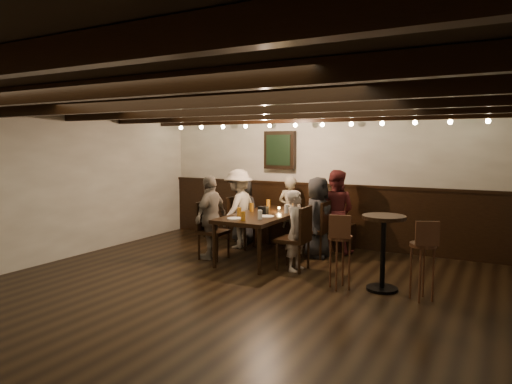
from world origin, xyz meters
The scene contains 27 objects.
room centered at (-0.29, 2.21, 1.07)m, with size 7.00×7.00×7.00m.
dining_table centered at (-0.42, 2.05, 0.67)m, with size 0.91×1.97×0.73m.
chair_left_near centered at (-1.14, 2.49, 0.28)m, with size 0.42×0.42×0.91m.
chair_left_far centered at (-1.13, 1.59, 0.29)m, with size 0.43×0.43×0.93m.
chair_right_near centered at (0.30, 2.51, 0.28)m, with size 0.43×0.43×0.93m.
chair_right_far centered at (0.31, 1.61, 0.29)m, with size 0.44×0.44×0.95m.
person_bench_left centered at (-1.33, 2.94, 0.61)m, with size 0.60×0.39×1.22m, color black.
person_bench_centre centered at (-0.43, 3.10, 0.64)m, with size 0.47×0.31×1.28m, color gray.
person_bench_right centered at (0.47, 2.96, 0.71)m, with size 0.69×0.54×1.43m, color maroon.
person_left_near centered at (-1.17, 2.49, 0.71)m, with size 0.92×0.53×1.42m, color #BBAF9E.
person_left_far centered at (-1.16, 1.59, 0.68)m, with size 0.80×0.33×1.36m, color gray.
person_right_near centered at (0.33, 2.51, 0.66)m, with size 0.65×0.42×1.33m, color black.
person_right_far centered at (0.34, 1.61, 0.60)m, with size 0.43×0.28×1.19m, color #BBAA9E.
pint_a centered at (-0.71, 2.75, 0.80)m, with size 0.07×0.07×0.14m, color #BF7219.
pint_b centered at (-0.18, 2.70, 0.80)m, with size 0.07×0.07×0.14m, color #BF7219.
pint_c centered at (-0.72, 2.15, 0.80)m, with size 0.07×0.07×0.14m, color #BF7219.
pint_d centered at (-0.12, 2.25, 0.80)m, with size 0.07×0.07×0.14m, color silver.
pint_e centered at (-0.63, 1.60, 0.80)m, with size 0.07×0.07×0.14m, color #BF7219.
pint_f centered at (-0.21, 1.50, 0.80)m, with size 0.07×0.07×0.14m, color silver.
pint_g centered at (-0.35, 1.25, 0.80)m, with size 0.07×0.07×0.14m, color #BF7219.
plate_near centered at (-0.55, 1.35, 0.74)m, with size 0.24×0.24×0.01m, color white.
plate_far centered at (-0.23, 1.75, 0.74)m, with size 0.24×0.24×0.01m, color white.
condiment_caddy centered at (-0.41, 2.00, 0.79)m, with size 0.15×0.10×0.12m, color black.
candle centered at (-0.30, 2.35, 0.76)m, with size 0.05×0.05×0.05m, color beige.
high_top_table centered at (1.69, 1.28, 0.64)m, with size 0.55×0.55×0.97m.
bar_stool_left centered at (1.19, 1.08, 0.36)m, with size 0.33×0.34×0.98m.
bar_stool_right centered at (2.19, 1.13, 0.36)m, with size 0.35×0.36×0.98m.
Camera 1 is at (3.01, -4.47, 1.86)m, focal length 32.00 mm.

